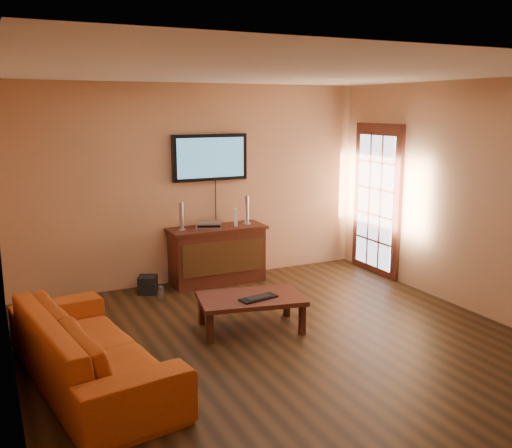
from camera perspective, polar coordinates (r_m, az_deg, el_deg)
ground_plane at (r=5.98m, az=2.51°, el=-11.88°), size 5.00×5.00×0.00m
room_walls at (r=6.09m, az=-0.13°, el=5.04°), size 5.00×5.00×5.00m
french_door at (r=8.37m, az=11.96°, el=2.19°), size 0.07×1.02×2.22m
media_console at (r=7.86m, az=-3.90°, el=-3.08°), size 1.34×0.51×0.78m
television at (r=7.83m, az=-4.62°, el=6.65°), size 1.07×0.08×0.63m
coffee_table at (r=6.23m, az=-0.53°, el=-7.65°), size 1.22×0.87×0.38m
sofa at (r=5.24m, az=-16.28°, el=-10.60°), size 1.00×2.35×0.89m
speaker_left at (r=7.58m, az=-7.46°, el=0.64°), size 0.10×0.10×0.37m
speaker_right at (r=7.93m, az=-0.93°, el=1.30°), size 0.11×0.11×0.39m
av_receiver at (r=7.74m, az=-4.73°, el=-0.06°), size 0.42×0.36×0.08m
game_console at (r=7.84m, az=-2.04°, el=0.68°), size 0.11×0.17×0.23m
subwoofer at (r=7.59m, az=-10.77°, el=-5.98°), size 0.31×0.31×0.23m
bottle at (r=7.31m, az=-9.51°, el=-6.83°), size 0.07×0.07×0.20m
keyboard at (r=6.13m, az=0.24°, el=-7.40°), size 0.44×0.23×0.03m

